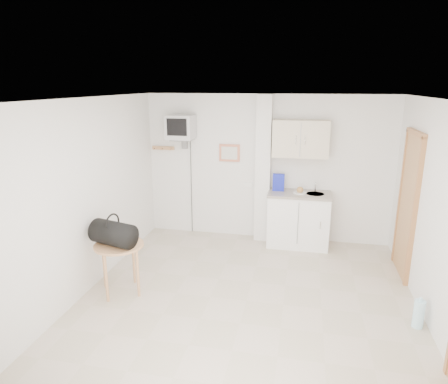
% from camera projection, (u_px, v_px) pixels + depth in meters
% --- Properties ---
extents(ground, '(4.50, 4.50, 0.00)m').
position_uv_depth(ground, '(246.00, 301.00, 5.06)').
color(ground, '#BFAE9B').
rests_on(ground, ground).
extents(room_envelope, '(4.24, 4.54, 2.55)m').
position_uv_depth(room_envelope, '(270.00, 183.00, 4.69)').
color(room_envelope, white).
rests_on(room_envelope, ground).
extents(kitchenette, '(1.03, 0.58, 2.10)m').
position_uv_depth(kitchenette, '(299.00, 199.00, 6.63)').
color(kitchenette, white).
rests_on(kitchenette, ground).
extents(crt_television, '(0.44, 0.45, 2.15)m').
position_uv_depth(crt_television, '(181.00, 128.00, 6.74)').
color(crt_television, slate).
rests_on(crt_television, ground).
extents(round_table, '(0.63, 0.63, 0.67)m').
position_uv_depth(round_table, '(119.00, 251.00, 5.14)').
color(round_table, '#AF7E50').
rests_on(round_table, ground).
extents(duffel_bag, '(0.63, 0.46, 0.42)m').
position_uv_depth(duffel_bag, '(113.00, 233.00, 5.04)').
color(duffel_bag, black).
rests_on(duffel_bag, round_table).
extents(water_bottle, '(0.12, 0.12, 0.37)m').
position_uv_depth(water_bottle, '(419.00, 314.00, 4.48)').
color(water_bottle, '#B3E4F5').
rests_on(water_bottle, ground).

